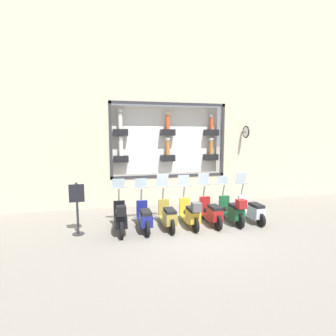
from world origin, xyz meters
TOP-DOWN VIEW (x-y plane):
  - ground_plane at (0.00, 0.00)m, footprint 120.00×120.00m
  - building_facade at (3.60, -0.00)m, footprint 1.20×36.00m
  - scooter_silver_0 at (0.35, -2.27)m, footprint 1.79×0.61m
  - scooter_green_1 at (0.29, -1.50)m, footprint 1.80×0.60m
  - scooter_red_2 at (0.36, -0.73)m, footprint 1.80×0.60m
  - scooter_yellow_3 at (0.29, 0.03)m, footprint 1.80×0.61m
  - scooter_olive_4 at (0.36, 0.80)m, footprint 1.80×0.60m
  - scooter_navy_5 at (0.35, 1.56)m, footprint 1.80×0.60m
  - scooter_black_6 at (0.30, 2.33)m, footprint 1.81×0.61m
  - shop_sign_post at (0.47, 3.61)m, footprint 0.36×0.45m

SIDE VIEW (x-z plane):
  - ground_plane at x=0.00m, z-range 0.00..0.00m
  - scooter_silver_0 at x=0.35m, z-range -0.40..1.24m
  - scooter_navy_5 at x=0.35m, z-range -0.36..1.21m
  - scooter_olive_4 at x=0.36m, z-range -0.41..1.27m
  - scooter_red_2 at x=0.36m, z-range -0.40..1.26m
  - scooter_green_1 at x=0.29m, z-range -0.30..1.23m
  - scooter_yellow_3 at x=0.29m, z-range -0.35..1.28m
  - scooter_black_6 at x=0.30m, z-range -0.30..1.27m
  - shop_sign_post at x=0.47m, z-range 0.06..1.68m
  - building_facade at x=3.60m, z-range 0.09..10.26m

